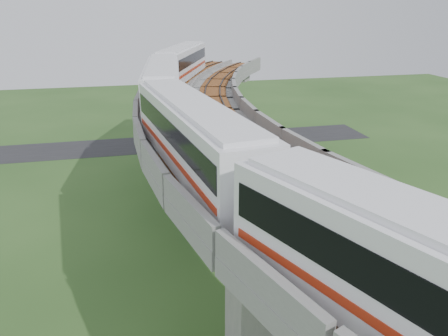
# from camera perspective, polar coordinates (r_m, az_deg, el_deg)

# --- Properties ---
(ground) EXTENTS (160.00, 160.00, 0.00)m
(ground) POSITION_cam_1_polar(r_m,az_deg,el_deg) (35.28, -2.99, -11.16)
(ground) COLOR #2A4B1E
(ground) RESTS_ON ground
(dirt_lot) EXTENTS (18.00, 26.00, 0.04)m
(dirt_lot) POSITION_cam_1_polar(r_m,az_deg,el_deg) (38.25, 19.01, -9.63)
(dirt_lot) COLOR gray
(dirt_lot) RESTS_ON ground
(asphalt_road) EXTENTS (60.00, 8.00, 0.03)m
(asphalt_road) POSITION_cam_1_polar(r_m,az_deg,el_deg) (62.61, -7.81, 3.18)
(asphalt_road) COLOR #232326
(asphalt_road) RESTS_ON ground
(viaduct) EXTENTS (19.58, 73.98, 11.40)m
(viaduct) POSITION_cam_1_polar(r_m,az_deg,el_deg) (32.30, 3.45, 3.45)
(viaduct) COLOR #99968E
(viaduct) RESTS_ON ground
(metro_train) EXTENTS (11.38, 61.34, 3.64)m
(metro_train) POSITION_cam_1_polar(r_m,az_deg,el_deg) (29.39, -2.26, 8.31)
(metro_train) COLOR white
(metro_train) RESTS_ON ground
(fence) EXTENTS (3.87, 38.73, 1.50)m
(fence) POSITION_cam_1_polar(r_m,az_deg,el_deg) (37.53, 11.97, -8.22)
(fence) COLOR #2D382D
(fence) RESTS_ON ground
(tree_0) EXTENTS (2.59, 2.59, 3.19)m
(tree_0) POSITION_cam_1_polar(r_m,az_deg,el_deg) (55.82, 3.43, 3.40)
(tree_0) COLOR #382314
(tree_0) RESTS_ON ground
(tree_1) EXTENTS (3.17, 3.17, 3.97)m
(tree_1) POSITION_cam_1_polar(r_m,az_deg,el_deg) (51.85, 3.60, 2.65)
(tree_1) COLOR #382314
(tree_1) RESTS_ON ground
(tree_2) EXTENTS (2.29, 2.29, 3.15)m
(tree_2) POSITION_cam_1_polar(r_m,az_deg,el_deg) (46.03, 3.59, -0.29)
(tree_2) COLOR #382314
(tree_2) RESTS_ON ground
(tree_3) EXTENTS (2.00, 2.00, 2.56)m
(tree_3) POSITION_cam_1_polar(r_m,az_deg,el_deg) (40.11, 6.43, -4.38)
(tree_3) COLOR #382314
(tree_3) RESTS_ON ground
(tree_4) EXTENTS (1.88, 1.88, 2.32)m
(tree_4) POSITION_cam_1_polar(r_m,az_deg,el_deg) (34.75, 8.06, -8.99)
(tree_4) COLOR #382314
(tree_4) RESTS_ON ground
(tree_5) EXTENTS (2.40, 2.40, 3.44)m
(tree_5) POSITION_cam_1_polar(r_m,az_deg,el_deg) (30.79, 12.76, -11.59)
(tree_5) COLOR #382314
(tree_5) RESTS_ON ground
(tree_6) EXTENTS (2.19, 2.19, 3.25)m
(tree_6) POSITION_cam_1_polar(r_m,az_deg,el_deg) (27.44, 20.49, -17.22)
(tree_6) COLOR #382314
(tree_6) RESTS_ON ground
(car_red) EXTENTS (2.66, 3.36, 1.07)m
(car_red) POSITION_cam_1_polar(r_m,az_deg,el_deg) (41.90, 19.25, -6.06)
(car_red) COLOR #A20F24
(car_red) RESTS_ON dirt_lot
(car_dark) EXTENTS (4.99, 3.20, 1.34)m
(car_dark) POSITION_cam_1_polar(r_m,az_deg,el_deg) (47.75, 15.27, -2.11)
(car_dark) COLOR black
(car_dark) RESTS_ON dirt_lot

